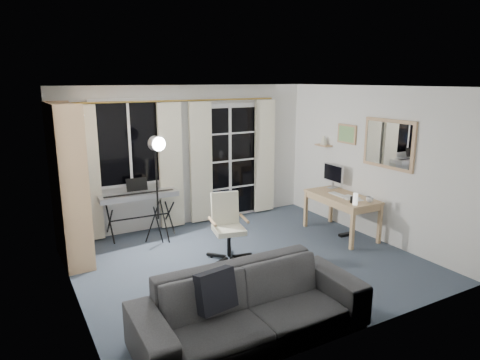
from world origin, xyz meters
name	(u,v)px	position (x,y,z in m)	size (l,w,h in m)	color
floor	(248,263)	(0.00, 0.00, -0.01)	(4.50, 4.00, 0.02)	#373F50
window	(129,143)	(-1.05, 1.97, 1.50)	(1.20, 0.08, 1.40)	white
french_door	(229,162)	(0.75, 1.97, 1.03)	(1.32, 0.09, 2.11)	white
curtains	(185,164)	(-0.14, 1.88, 1.09)	(3.60, 0.07, 2.13)	gold
bookshelf	(66,189)	(-2.13, 1.25, 1.04)	(0.38, 1.03, 2.20)	tan
torchiere_lamp	(73,146)	(-2.02, 1.04, 1.65)	(0.42, 0.42, 2.05)	#B2B2B7
keyboard_piano	(139,197)	(-1.02, 1.70, 0.68)	(1.25, 0.63, 0.90)	black
studio_light	(157,156)	(-0.83, 1.28, 1.38)	(0.35, 0.36, 1.72)	black
office_chair	(227,220)	(-0.17, 0.31, 0.56)	(0.65, 0.65, 0.95)	black
desk	(342,200)	(1.88, 0.21, 0.58)	(0.66, 1.26, 0.66)	#A17B53
monitor	(333,174)	(2.08, 0.66, 0.91)	(0.16, 0.48, 0.42)	silver
desk_clutter	(348,208)	(1.82, 0.00, 0.52)	(0.40, 0.75, 0.84)	white
mug	(370,199)	(1.98, -0.29, 0.72)	(0.11, 0.09, 0.11)	silver
wall_mirror	(389,144)	(2.22, -0.35, 1.55)	(0.04, 0.94, 0.74)	tan
framed_print	(347,134)	(2.23, 0.55, 1.60)	(0.03, 0.42, 0.32)	tan
wall_shelf	(324,142)	(2.16, 1.05, 1.41)	(0.16, 0.30, 0.18)	tan
sofa	(251,295)	(-0.87, -1.55, 0.45)	(2.32, 0.71, 0.90)	#2B2B2D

